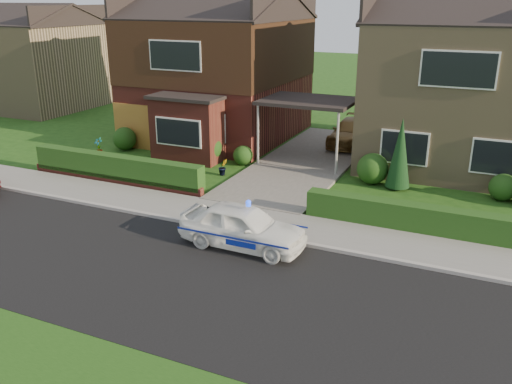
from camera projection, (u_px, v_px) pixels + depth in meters
The scene contains 24 objects.
ground at pixel (167, 274), 14.07m from camera, with size 120.00×120.00×0.00m, color #1B4412.
road at pixel (167, 274), 14.07m from camera, with size 60.00×6.00×0.02m, color black.
kerb at pixel (221, 229), 16.66m from camera, with size 60.00×0.16×0.12m, color #9E9993.
sidewalk at pixel (236, 217), 17.57m from camera, with size 60.00×2.00×0.10m, color slate.
driveway at pixel (307, 162), 23.48m from camera, with size 3.80×12.00×0.12m, color #666059.
house_left at pixel (219, 61), 26.94m from camera, with size 7.50×9.53×7.25m.
house_right at pixel (465, 76), 22.58m from camera, with size 7.50×8.06×7.25m.
carport_link at pixel (308, 102), 22.56m from camera, with size 3.80×3.00×2.77m.
garage_door at pixel (134, 127), 25.45m from camera, with size 2.20×0.10×2.10m, color #90561F.
dwarf_wall at pixel (115, 179), 20.80m from camera, with size 7.70×0.25×0.36m, color maroon.
hedge_left at pixel (118, 183), 20.99m from camera, with size 7.50×0.55×0.90m, color #133410.
hedge_right at pixel (426, 234), 16.41m from camera, with size 7.50×0.55×0.80m, color #133410.
shrub_left_far at pixel (125, 139), 25.33m from camera, with size 1.08×1.08×1.08m, color #133410.
shrub_left_mid at pixel (207, 148), 23.37m from camera, with size 1.32×1.32×1.32m, color #133410.
shrub_left_near at pixel (243, 155), 23.09m from camera, with size 0.84×0.84×0.84m, color #133410.
shrub_right_near at pixel (373, 169), 20.69m from camera, with size 1.20×1.20×1.20m, color #133410.
shrub_right_mid at pixel (503, 187), 19.03m from camera, with size 0.96×0.96×0.96m, color #133410.
conifer_a at pixel (400, 155), 19.89m from camera, with size 0.90×0.90×2.60m, color black.
neighbour_left at pixel (38, 67), 34.66m from camera, with size 6.50×7.00×5.20m, color #937E5A.
police_car at pixel (243, 227), 15.38m from camera, with size 3.38×3.71×1.42m.
driveway_car at pixel (351, 132), 25.88m from camera, with size 1.64×4.02×1.17m, color brown.
potted_plant_a at pixel (99, 147), 24.50m from camera, with size 0.43×0.29×0.81m, color gray.
potted_plant_b at pixel (223, 167), 21.74m from camera, with size 0.30×0.37×0.67m, color gray.
potted_plant_c at pixel (199, 181), 20.06m from camera, with size 0.41×0.41×0.73m, color gray.
Camera 1 is at (7.28, -10.45, 6.76)m, focal length 38.00 mm.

